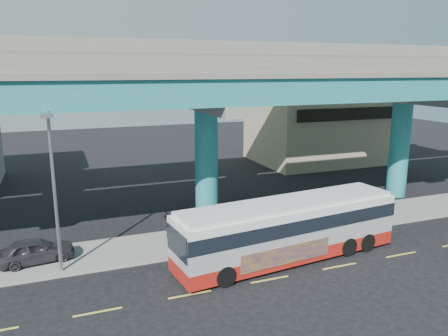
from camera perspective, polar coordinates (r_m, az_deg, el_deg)
name	(u,v)px	position (r m, az deg, el deg)	size (l,w,h in m)	color
ground	(267,277)	(22.00, 5.62, -13.96)	(120.00, 120.00, 0.00)	black
sidewalk	(226,236)	(26.55, 0.24, -8.89)	(70.00, 4.00, 0.15)	gray
lane_markings	(270,279)	(21.76, 5.99, -14.27)	(58.00, 0.12, 0.01)	#D8C64C
viaduct	(205,81)	(28.07, -2.48, 11.26)	(52.00, 12.40, 11.70)	#1F6E77
building_beige	(321,129)	(49.05, 12.52, 5.01)	(14.00, 10.23, 7.00)	tan
transit_bus	(289,227)	(23.36, 8.44, -7.68)	(12.75, 4.06, 3.22)	#A21A13
parked_car	(35,250)	(24.75, -23.44, -9.85)	(3.96, 2.02, 1.29)	#302F34
street_lamp	(52,169)	(21.37, -21.50, -0.14)	(0.50, 2.64, 8.16)	gray
stop_sign	(376,198)	(29.87, 19.27, -3.67)	(0.50, 0.52, 2.31)	gray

